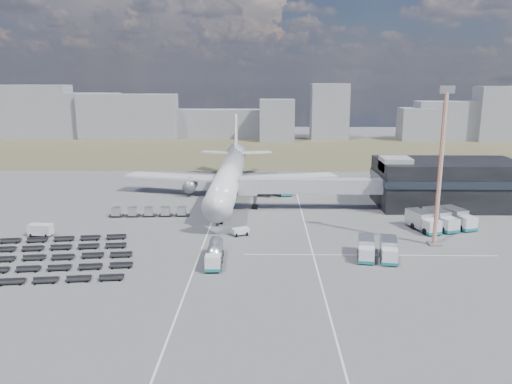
{
  "coord_description": "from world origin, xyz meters",
  "views": [
    {
      "loc": [
        8.35,
        -82.83,
        27.06
      ],
      "look_at": [
        6.44,
        19.18,
        4.0
      ],
      "focal_mm": 35.0,
      "sensor_mm": 36.0,
      "label": 1
    }
  ],
  "objects": [
    {
      "name": "terminal",
      "position": [
        47.77,
        23.96,
        5.25
      ],
      "size": [
        30.4,
        16.4,
        11.0
      ],
      "color": "black",
      "rests_on": "ground"
    },
    {
      "name": "baggage_dollies",
      "position": [
        -29.28,
        -11.72,
        0.39
      ],
      "size": [
        36.2,
        24.28,
        0.79
      ],
      "rotation": [
        0.0,
        0.0,
        0.13
      ],
      "color": "black",
      "rests_on": "ground"
    },
    {
      "name": "skyline",
      "position": [
        -14.37,
        149.91,
        10.3
      ],
      "size": [
        296.96,
        25.53,
        25.36
      ],
      "color": "gray",
      "rests_on": "ground"
    },
    {
      "name": "pushback_tug",
      "position": [
        4.0,
        1.86,
        0.67
      ],
      "size": [
        3.26,
        2.61,
        1.33
      ],
      "primitive_type": "cube",
      "rotation": [
        0.0,
        0.0,
        0.41
      ],
      "color": "silver",
      "rests_on": "ground"
    },
    {
      "name": "fuel_tanker",
      "position": [
        0.75,
        -11.82,
        1.46
      ],
      "size": [
        2.59,
        9.12,
        2.92
      ],
      "rotation": [
        0.0,
        0.0,
        0.03
      ],
      "color": "silver",
      "rests_on": "ground"
    },
    {
      "name": "catering_truck",
      "position": [
        12.71,
        34.56,
        1.5
      ],
      "size": [
        3.93,
        6.79,
        2.93
      ],
      "rotation": [
        0.0,
        0.0,
        0.22
      ],
      "color": "silver",
      "rests_on": "ground"
    },
    {
      "name": "service_trucks_far",
      "position": [
        40.89,
        6.68,
        1.7
      ],
      "size": [
        12.21,
        10.6,
        3.14
      ],
      "rotation": [
        0.0,
        0.0,
        0.32
      ],
      "color": "silver",
      "rests_on": "ground"
    },
    {
      "name": "utility_van",
      "position": [
        -31.25,
        0.72,
        1.09
      ],
      "size": [
        4.21,
        2.23,
        2.18
      ],
      "primitive_type": "cube",
      "rotation": [
        0.0,
        0.0,
        -0.1
      ],
      "color": "silver",
      "rests_on": "ground"
    },
    {
      "name": "floodlight_mast",
      "position": [
        36.75,
        -2.69,
        13.1
      ],
      "size": [
        2.46,
        2.02,
        26.13
      ],
      "rotation": [
        0.0,
        0.0,
        0.07
      ],
      "color": "#C14A1E",
      "rests_on": "ground"
    },
    {
      "name": "airliner",
      "position": [
        0.0,
        32.38,
        5.29
      ],
      "size": [
        51.59,
        64.53,
        17.62
      ],
      "color": "silver",
      "rests_on": "ground"
    },
    {
      "name": "service_trucks_near",
      "position": [
        25.71,
        -9.47,
        1.52
      ],
      "size": [
        6.88,
        7.82,
        2.8
      ],
      "rotation": [
        0.0,
        0.0,
        -0.17
      ],
      "color": "silver",
      "rests_on": "ground"
    },
    {
      "name": "grass_strip",
      "position": [
        0.0,
        110.0,
        0.01
      ],
      "size": [
        420.0,
        90.0,
        0.01
      ],
      "primitive_type": "cube",
      "color": "brown",
      "rests_on": "ground"
    },
    {
      "name": "uld_row",
      "position": [
        -15.06,
        13.93,
        1.04
      ],
      "size": [
        15.9,
        2.5,
        1.74
      ],
      "rotation": [
        0.0,
        0.0,
        0.05
      ],
      "color": "black",
      "rests_on": "ground"
    },
    {
      "name": "lane_markings",
      "position": [
        9.77,
        3.0,
        0.01
      ],
      "size": [
        47.12,
        110.0,
        0.01
      ],
      "color": "silver",
      "rests_on": "ground"
    },
    {
      "name": "ground",
      "position": [
        0.0,
        0.0,
        0.0
      ],
      "size": [
        420.0,
        420.0,
        0.0
      ],
      "primitive_type": "plane",
      "color": "#565659",
      "rests_on": "ground"
    },
    {
      "name": "jet_bridge",
      "position": [
        15.9,
        20.42,
        5.05
      ],
      "size": [
        30.3,
        3.8,
        7.05
      ],
      "color": "#939399",
      "rests_on": "ground"
    }
  ]
}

